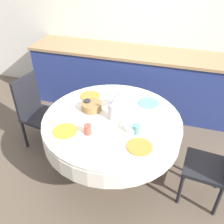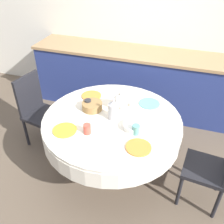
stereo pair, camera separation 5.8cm
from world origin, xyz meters
TOP-DOWN VIEW (x-y plane):
  - ground_plane at (0.00, 0.00)m, footprint 12.00×12.00m
  - wall_back at (0.00, 1.72)m, footprint 7.00×0.05m
  - kitchen_counter at (0.00, 1.39)m, footprint 3.24×0.64m
  - dining_table at (0.00, 0.00)m, footprint 1.44×1.44m
  - chair_left at (1.06, -0.11)m, footprint 0.44×0.44m
  - chair_right at (-1.04, 0.20)m, footprint 0.47×0.47m
  - plate_near_left at (-0.37, -0.33)m, footprint 0.23×0.23m
  - cup_near_left at (-0.15, -0.29)m, footprint 0.07×0.07m
  - plate_near_right at (0.36, -0.34)m, footprint 0.23×0.23m
  - cup_near_right at (0.29, -0.16)m, footprint 0.07×0.07m
  - plate_far_left at (-0.36, 0.34)m, footprint 0.23×0.23m
  - cup_far_left at (-0.31, 0.11)m, footprint 0.07×0.07m
  - plate_far_right at (0.31, 0.38)m, footprint 0.23×0.23m
  - cup_far_right at (0.13, 0.30)m, footprint 0.07×0.07m
  - coffee_carafe at (0.01, 0.01)m, footprint 0.11×0.11m
  - teapot at (0.03, 0.20)m, footprint 0.22×0.16m
  - bread_basket at (-0.25, 0.09)m, footprint 0.22×0.22m
  - fruit_bowl at (0.25, -0.09)m, footprint 0.21×0.21m

SIDE VIEW (x-z plane):
  - ground_plane at x=0.00m, z-range 0.00..0.00m
  - kitchen_counter at x=0.00m, z-range 0.00..0.93m
  - chair_left at x=1.06m, z-range 0.05..0.98m
  - chair_right at x=-1.04m, z-range 0.05..0.98m
  - dining_table at x=0.00m, z-range 0.25..0.98m
  - plate_near_left at x=-0.37m, z-range 0.73..0.75m
  - plate_near_right at x=0.36m, z-range 0.73..0.75m
  - plate_far_left at x=-0.36m, z-range 0.73..0.75m
  - plate_far_right at x=0.31m, z-range 0.73..0.75m
  - fruit_bowl at x=0.25m, z-range 0.73..0.79m
  - bread_basket at x=-0.25m, z-range 0.73..0.81m
  - cup_near_left at x=-0.15m, z-range 0.73..0.83m
  - cup_near_right at x=0.29m, z-range 0.73..0.83m
  - cup_far_left at x=-0.31m, z-range 0.73..0.83m
  - cup_far_right at x=0.13m, z-range 0.73..0.83m
  - teapot at x=0.03m, z-range 0.72..0.93m
  - coffee_carafe at x=0.01m, z-range 0.72..0.96m
  - wall_back at x=0.00m, z-range 0.00..2.60m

